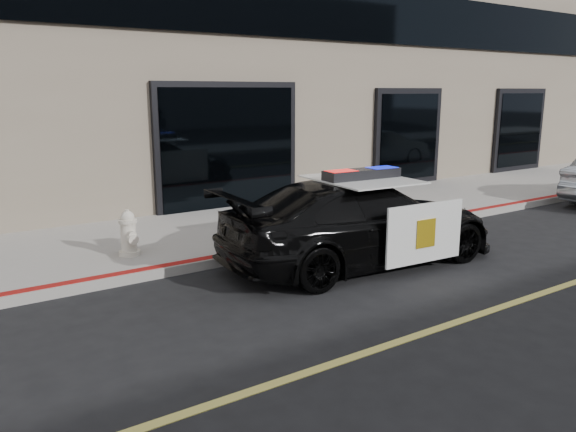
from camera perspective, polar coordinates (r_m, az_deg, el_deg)
ground at (r=8.35m, az=24.23°, el=-7.27°), size 120.00×120.00×0.00m
sidewalk_n at (r=11.80m, az=2.30°, el=-0.15°), size 60.00×3.50×0.15m
police_car at (r=8.86m, az=7.40°, el=-0.57°), size 2.48×4.85×1.51m
fire_hydrant at (r=9.09m, az=-15.88°, el=-1.79°), size 0.33×0.46×0.73m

